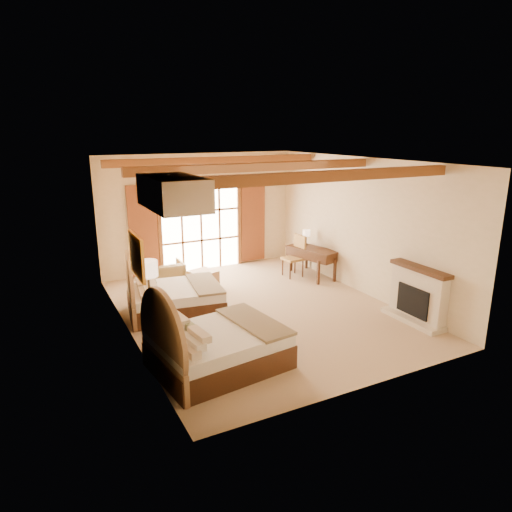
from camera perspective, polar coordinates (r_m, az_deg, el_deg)
floor at (r=10.03m, az=0.31°, el=-6.74°), size 7.00×7.00×0.00m
wall_back at (r=12.69m, az=-7.03°, el=5.42°), size 5.50×0.00×5.50m
wall_left at (r=8.66m, az=-16.03°, el=0.19°), size 0.00×7.00×7.00m
wall_right at (r=11.06m, az=13.09°, el=3.64°), size 0.00×7.00×7.00m
ceiling at (r=9.30m, az=0.34°, el=11.82°), size 7.00×7.00×0.00m
ceiling_beams at (r=9.31m, az=0.34°, el=11.09°), size 5.39×4.60×0.18m
french_doors at (r=12.70m, az=-6.88°, el=3.82°), size 3.95×0.08×2.60m
fireplace at (r=9.86m, az=19.50°, el=-4.90°), size 0.46×1.40×1.16m
painting at (r=7.92m, az=-14.69°, el=0.00°), size 0.06×0.95×0.75m
canopy_valance at (r=6.57m, az=-10.33°, el=7.84°), size 0.70×1.40×0.45m
bed_near at (r=7.59m, az=-5.74°, el=-11.09°), size 2.25×1.80×1.36m
bed_far at (r=9.86m, az=-10.87°, el=-5.05°), size 2.11×1.70×1.27m
nightstand at (r=8.30m, az=-11.77°, el=-10.02°), size 0.55×0.55×0.54m
floor_lamp at (r=8.19m, az=-13.32°, el=-2.21°), size 0.34×0.34×1.61m
armchair at (r=11.48m, az=-10.95°, el=-2.32°), size 0.74×0.76×0.68m
ottoman at (r=11.42m, az=-6.62°, el=-2.89°), size 0.73×0.73×0.43m
desk at (r=12.26m, az=7.05°, el=-0.64°), size 0.98×1.54×0.77m
desk_chair at (r=12.22m, az=4.72°, el=-0.96°), size 0.52×0.52×1.11m
desk_lamp at (r=12.48m, az=6.32°, el=2.80°), size 0.20×0.20×0.40m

